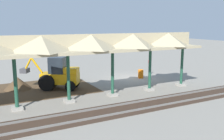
% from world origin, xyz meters
% --- Properties ---
extents(ground_plane, '(120.00, 120.00, 0.00)m').
position_xyz_m(ground_plane, '(0.00, 0.00, 0.00)').
color(ground_plane, gray).
extents(dirt_work_zone, '(9.29, 7.00, 0.01)m').
position_xyz_m(dirt_work_zone, '(9.65, 0.15, 0.00)').
color(dirt_work_zone, '#4C3823').
rests_on(dirt_work_zone, ground).
extents(platform_canopy, '(19.05, 3.20, 4.90)m').
position_xyz_m(platform_canopy, '(6.71, 5.00, 4.17)').
color(platform_canopy, '#9E998E').
rests_on(platform_canopy, ground).
extents(rail_tracks, '(60.00, 2.58, 0.15)m').
position_xyz_m(rail_tracks, '(0.00, 8.17, 0.03)').
color(rail_tracks, slate).
rests_on(rail_tracks, ground).
extents(stop_sign, '(0.64, 0.45, 2.05)m').
position_xyz_m(stop_sign, '(-2.13, 0.20, 1.46)').
color(stop_sign, gray).
rests_on(stop_sign, ground).
extents(backhoe, '(4.83, 3.81, 2.82)m').
position_xyz_m(backhoe, '(8.13, 0.98, 1.27)').
color(backhoe, orange).
rests_on(backhoe, ground).
extents(dirt_mound, '(4.68, 4.68, 2.11)m').
position_xyz_m(dirt_mound, '(11.30, -0.75, 0.00)').
color(dirt_mound, '#4C3823').
rests_on(dirt_mound, ground).
extents(traffic_barrel, '(0.56, 0.56, 0.90)m').
position_xyz_m(traffic_barrel, '(-0.76, 0.53, 0.45)').
color(traffic_barrel, orange).
rests_on(traffic_barrel, ground).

